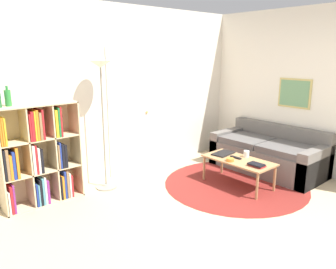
% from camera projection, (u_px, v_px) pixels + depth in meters
% --- Properties ---
extents(ground_plane, '(14.00, 14.00, 0.00)m').
position_uv_depth(ground_plane, '(251.00, 231.00, 3.60)').
color(ground_plane, tan).
extents(wall_back, '(7.51, 0.11, 2.60)m').
position_uv_depth(wall_back, '(124.00, 93.00, 5.06)').
color(wall_back, silver).
rests_on(wall_back, ground_plane).
extents(wall_right, '(0.08, 5.40, 2.60)m').
position_uv_depth(wall_right, '(275.00, 89.00, 5.61)').
color(wall_right, silver).
rests_on(wall_right, ground_plane).
extents(rug, '(2.09, 2.09, 0.01)m').
position_uv_depth(rug, '(235.00, 184.00, 4.87)').
color(rug, maroon).
rests_on(rug, ground_plane).
extents(bookshelf, '(0.99, 0.34, 1.29)m').
position_uv_depth(bookshelf, '(38.00, 157.00, 4.13)').
color(bookshelf, beige).
rests_on(bookshelf, ground_plane).
extents(floor_lamp, '(0.31, 0.31, 1.80)m').
position_uv_depth(floor_lamp, '(101.00, 84.00, 4.40)').
color(floor_lamp, gray).
rests_on(floor_lamp, ground_plane).
extents(couch, '(0.87, 1.76, 0.72)m').
position_uv_depth(couch, '(269.00, 154.00, 5.42)').
color(couch, '#66605B').
rests_on(couch, ground_plane).
extents(coffee_table, '(0.50, 1.03, 0.40)m').
position_uv_depth(coffee_table, '(238.00, 162.00, 4.75)').
color(coffee_table, '#AD7F51').
rests_on(coffee_table, ground_plane).
extents(laptop, '(0.37, 0.25, 0.02)m').
position_uv_depth(laptop, '(223.00, 153.00, 4.98)').
color(laptop, black).
rests_on(laptop, coffee_table).
extents(bowl, '(0.11, 0.11, 0.05)m').
position_uv_depth(bowl, '(230.00, 160.00, 4.65)').
color(bowl, orange).
rests_on(bowl, coffee_table).
extents(book_stack_on_table, '(0.16, 0.21, 0.04)m').
position_uv_depth(book_stack_on_table, '(257.00, 165.00, 4.44)').
color(book_stack_on_table, '#B21E23').
rests_on(book_stack_on_table, coffee_table).
extents(cup, '(0.08, 0.08, 0.09)m').
position_uv_depth(cup, '(246.00, 154.00, 4.84)').
color(cup, white).
rests_on(cup, coffee_table).
extents(remote, '(0.05, 0.18, 0.02)m').
position_uv_depth(remote, '(236.00, 158.00, 4.79)').
color(remote, black).
rests_on(remote, coffee_table).
extents(bottle_middle, '(0.07, 0.07, 0.24)m').
position_uv_depth(bottle_middle, '(8.00, 98.00, 3.79)').
color(bottle_middle, '#2D8438').
rests_on(bottle_middle, bookshelf).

